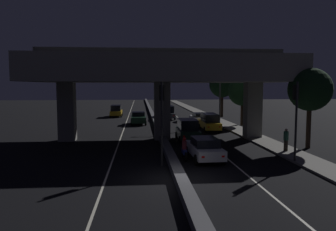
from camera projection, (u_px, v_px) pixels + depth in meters
name	position (u px, v px, depth m)	size (l,w,h in m)	color
ground_plane	(180.00, 181.00, 17.08)	(200.00, 200.00, 0.00)	black
lane_line_left_inner	(128.00, 117.00, 51.47)	(0.12, 126.00, 0.00)	beige
lane_line_right_inner	(177.00, 117.00, 52.14)	(0.12, 126.00, 0.00)	beige
median_divider	(153.00, 116.00, 51.78)	(0.62, 126.00, 0.43)	#4C4C51
sidewalk_right	(219.00, 121.00, 45.62)	(2.24, 126.00, 0.14)	slate
elevated_overpass	(162.00, 72.00, 29.91)	(22.68, 11.22, 8.38)	gray
traffic_light_left_of_median	(162.00, 109.00, 20.14)	(0.30, 0.49, 5.21)	black
traffic_light_right_of_median	(296.00, 108.00, 20.88)	(0.30, 0.49, 5.24)	black
street_lamp	(218.00, 86.00, 41.38)	(2.08, 0.32, 8.48)	#2D2D30
car_white_lead	(204.00, 148.00, 21.95)	(2.09, 4.63, 1.52)	silver
car_dark_green_second	(188.00, 129.00, 29.74)	(1.94, 4.06, 1.93)	black
car_taxi_yellow_third	(210.00, 122.00, 36.33)	(1.90, 4.77, 1.89)	gold
car_white_fourth	(199.00, 118.00, 41.80)	(2.01, 4.75, 1.53)	silver
car_grey_fifth	(168.00, 112.00, 48.82)	(2.07, 4.34, 1.99)	#515459
car_dark_green_lead_oncoming	(138.00, 118.00, 42.24)	(2.04, 4.13, 1.61)	black
car_taxi_yellow_second_oncoming	(116.00, 111.00, 52.62)	(1.91, 4.00, 1.89)	gold
motorcycle_blue_filtering_near	(184.00, 150.00, 22.14)	(0.32, 1.96, 1.50)	black
pedestrian_on_sidewalk	(286.00, 140.00, 24.24)	(0.36, 0.36, 1.68)	#2D261E
roadside_tree_kerbside_near	(310.00, 90.00, 25.73)	(3.40, 3.40, 6.38)	#38281C
roadside_tree_kerbside_mid	(243.00, 91.00, 40.85)	(3.67, 3.67, 6.13)	#2D2116
roadside_tree_kerbside_far	(222.00, 85.00, 51.79)	(4.07, 4.07, 7.20)	#2D2116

